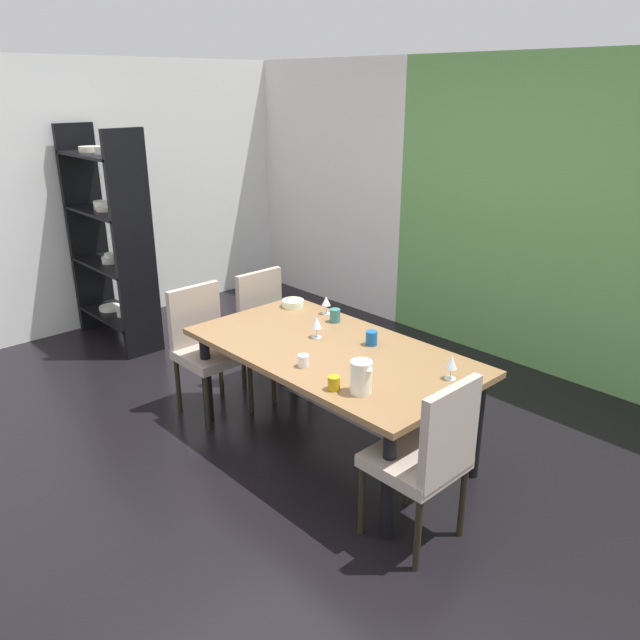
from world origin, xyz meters
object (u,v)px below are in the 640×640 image
at_px(wine_glass_south, 317,323).
at_px(wine_glass_north, 326,302).
at_px(dining_table, 331,359).
at_px(chair_right_near, 428,454).
at_px(chair_left_near, 206,343).
at_px(cup_right, 334,383).
at_px(wine_glass_corner, 452,363).
at_px(cup_left, 371,338).
at_px(display_shelf, 109,238).
at_px(pitcher_near_shelf, 361,377).
at_px(serving_bowl_near_window, 293,303).
at_px(cup_rear, 304,361).
at_px(cup_east, 335,315).
at_px(chair_left_far, 270,323).

xyz_separation_m(wine_glass_south, wine_glass_north, (-0.28, 0.36, -0.01)).
xyz_separation_m(dining_table, chair_right_near, (1.01, -0.30, -0.10)).
bearing_deg(chair_left_near, wine_glass_south, 113.60).
height_order(chair_left_near, cup_right, chair_left_near).
distance_m(dining_table, wine_glass_north, 0.65).
relative_size(chair_right_near, wine_glass_corner, 6.55).
relative_size(chair_left_near, cup_left, 10.14).
relative_size(wine_glass_south, cup_left, 1.61).
bearing_deg(dining_table, chair_right_near, -16.52).
bearing_deg(dining_table, wine_glass_south, 164.73).
xyz_separation_m(chair_right_near, wine_glass_corner, (-0.23, 0.49, 0.28)).
distance_m(display_shelf, cup_left, 2.90).
bearing_deg(chair_left_near, cup_right, 86.32).
height_order(cup_right, pitcher_near_shelf, pitcher_near_shelf).
bearing_deg(cup_left, wine_glass_corner, -3.48).
bearing_deg(wine_glass_south, serving_bowl_near_window, 153.44).
xyz_separation_m(serving_bowl_near_window, cup_rear, (0.85, -0.65, 0.01)).
bearing_deg(chair_right_near, cup_rear, 90.83).
bearing_deg(display_shelf, wine_glass_north, 14.15).
height_order(cup_east, pitcher_near_shelf, pitcher_near_shelf).
bearing_deg(cup_east, cup_right, -44.83).
xyz_separation_m(display_shelf, cup_right, (3.15, -0.23, -0.23)).
bearing_deg(pitcher_near_shelf, chair_right_near, 1.09).
distance_m(chair_right_near, cup_east, 1.49).
bearing_deg(display_shelf, cup_left, 7.62).
bearing_deg(pitcher_near_shelf, cup_left, 127.55).
distance_m(wine_glass_corner, cup_rear, 0.86).
bearing_deg(dining_table, chair_left_near, -163.44).
relative_size(dining_table, wine_glass_north, 13.98).
height_order(chair_left_far, display_shelf, display_shelf).
bearing_deg(cup_right, cup_east, 135.17).
distance_m(chair_right_near, pitcher_near_shelf, 0.54).
relative_size(wine_glass_south, serving_bowl_near_window, 0.90).
distance_m(wine_glass_corner, cup_east, 1.11).
bearing_deg(chair_left_near, wine_glass_north, 143.54).
relative_size(wine_glass_corner, serving_bowl_near_window, 0.89).
distance_m(dining_table, chair_left_near, 1.06).
relative_size(wine_glass_north, cup_east, 1.43).
xyz_separation_m(display_shelf, wine_glass_corner, (3.51, 0.34, -0.17)).
bearing_deg(chair_right_near, cup_right, 98.85).
height_order(wine_glass_north, cup_left, wine_glass_north).
bearing_deg(chair_left_far, chair_left_near, -0.10).
bearing_deg(chair_left_far, cup_east, 93.93).
height_order(display_shelf, cup_right, display_shelf).
xyz_separation_m(display_shelf, cup_left, (2.87, 0.38, -0.23)).
bearing_deg(chair_left_far, cup_right, 64.16).
distance_m(cup_left, cup_rear, 0.54).
bearing_deg(wine_glass_south, chair_left_near, -156.40).
bearing_deg(chair_right_near, serving_bowl_near_window, 70.26).
bearing_deg(cup_rear, chair_left_near, 179.29).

